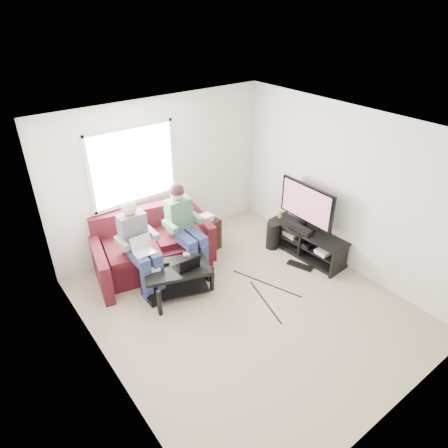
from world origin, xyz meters
The scene contains 26 objects.
floor centered at (0.00, 0.00, 0.00)m, with size 4.50×4.50×0.00m, color tan.
ceiling centered at (0.00, 0.00, 2.60)m, with size 4.50×4.50×0.00m, color white.
wall_back centered at (0.00, 2.25, 1.30)m, with size 4.50×4.50×0.00m, color silver.
wall_front centered at (0.00, -2.25, 1.30)m, with size 4.50×4.50×0.00m, color silver.
wall_left centered at (-2.00, 0.00, 1.30)m, with size 4.50×4.50×0.00m, color silver.
wall_right centered at (2.00, 0.00, 1.30)m, with size 4.50×4.50×0.00m, color silver.
window centered at (-0.50, 2.23, 1.60)m, with size 1.48×0.04×1.28m.
sofa centered at (-0.54, 1.72, 0.34)m, with size 2.18×1.28×0.94m.
person_left centered at (-0.94, 1.35, 0.77)m, with size 0.40×0.70×1.39m.
person_right centered at (-0.14, 1.37, 0.83)m, with size 0.40×0.71×1.44m.
laptop_silver centered at (-0.94, 1.19, 0.76)m, with size 0.32×0.22×0.24m, color silver, non-canonical shape.
coffee_table centered at (-0.62, 0.86, 0.36)m, with size 1.10×0.87×0.48m.
laptop_black centered at (-0.50, 0.78, 0.60)m, with size 0.34×0.24×0.24m, color black, non-canonical shape.
controller_a centered at (-0.90, 0.98, 0.50)m, with size 0.14×0.09×0.04m, color silver.
controller_b centered at (-0.72, 1.04, 0.50)m, with size 0.14×0.09×0.04m, color black.
controller_c centered at (-0.32, 1.01, 0.50)m, with size 0.14×0.09×0.04m, color gray.
tv_stand centered at (1.70, 0.40, 0.21)m, with size 0.52×1.46×0.48m.
tv centered at (1.70, 0.50, 0.94)m, with size 0.12×1.10×0.81m.
soundbar centered at (1.58, 0.50, 0.53)m, with size 0.12×0.50×0.10m, color black.
drink_cup centered at (1.65, 1.03, 0.54)m, with size 0.08×0.08×0.12m, color #9D6E44.
console_white centered at (1.70, 0.00, 0.28)m, with size 0.30×0.22×0.06m, color silver.
console_grey centered at (1.70, 0.70, 0.29)m, with size 0.34×0.26×0.08m, color gray.
console_black centered at (1.70, 0.35, 0.29)m, with size 0.38×0.30×0.07m, color black.
subwoofer centered at (1.37, 0.91, 0.25)m, with size 0.22×0.22×0.49m, color black.
keyboard_floor centered at (1.36, 0.20, 0.01)m, with size 0.15×0.44×0.02m, color black.
end_table centered at (0.43, 1.60, 0.30)m, with size 0.39×0.39×0.67m.
Camera 1 is at (-2.91, -3.33, 3.99)m, focal length 32.00 mm.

